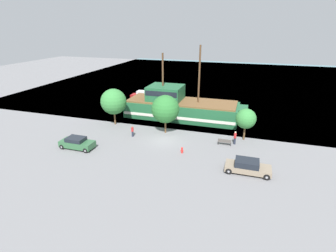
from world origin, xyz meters
TOP-DOWN VIEW (x-y plane):
  - ground_plane at (0.00, 0.00)m, footprint 160.00×160.00m
  - water_surface at (0.00, 44.00)m, footprint 80.00×80.00m
  - pirate_ship at (-0.39, 9.41)m, footprint 19.49×6.07m
  - moored_boat_dockside at (-10.21, 18.10)m, footprint 5.80×1.96m
  - parked_car_curb_front at (10.90, -5.36)m, footprint 4.59×1.98m
  - parked_car_curb_mid at (-9.40, -5.75)m, footprint 4.24×1.84m
  - fire_hydrant at (3.33, -3.10)m, footprint 0.42×0.25m
  - bench_promenade_east at (7.92, 0.70)m, footprint 1.67×0.45m
  - pedestrian_walking_near at (-4.41, -0.30)m, footprint 0.32×0.32m
  - pedestrian_walking_far at (9.13, 1.38)m, footprint 0.32×0.32m
  - tree_row_east at (-8.98, 3.23)m, footprint 3.84×3.84m
  - tree_row_mideast at (-0.54, 2.35)m, footprint 3.88×3.88m
  - tree_row_midwest at (10.19, 3.24)m, footprint 2.64×2.64m

SIDE VIEW (x-z plane):
  - ground_plane at x=0.00m, z-range 0.00..0.00m
  - water_surface at x=0.00m, z-range 0.00..0.00m
  - fire_hydrant at x=3.33m, z-range 0.03..0.79m
  - bench_promenade_east at x=7.92m, z-range 0.01..0.86m
  - moored_boat_dockside at x=-10.21m, z-range -0.21..1.51m
  - parked_car_curb_front at x=10.90m, z-range -0.01..1.42m
  - parked_car_curb_mid at x=-9.40m, z-range 0.00..1.44m
  - pedestrian_walking_near at x=-4.41m, z-range 0.00..1.52m
  - pedestrian_walking_far at x=9.13m, z-range 0.02..1.77m
  - pirate_ship at x=-0.39m, z-range -3.94..7.67m
  - tree_row_midwest at x=10.19m, z-range 0.81..5.09m
  - tree_row_mideast at x=-0.54m, z-range 0.78..6.23m
  - tree_row_east at x=-8.98m, z-range 0.85..6.39m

